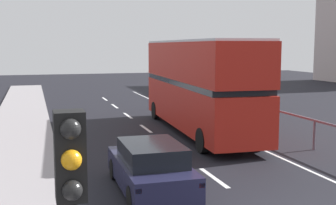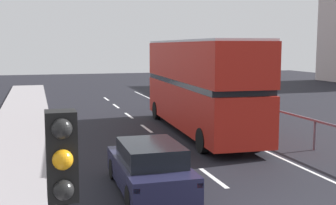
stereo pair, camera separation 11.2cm
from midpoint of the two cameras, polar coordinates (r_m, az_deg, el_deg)
name	(u,v)px [view 2 (the right image)]	position (r m, az deg, el deg)	size (l,w,h in m)	color
lane_paint_markings	(228,150)	(18.21, 7.94, -6.02)	(3.53, 46.00, 0.01)	silver
bridge_side_railing	(291,119)	(20.23, 15.66, -2.04)	(0.10, 42.00, 1.24)	#564955
double_decker_bus_red	(199,84)	(21.43, 4.13, 2.44)	(3.07, 11.54, 4.44)	#AD1E15
hatchback_car_near	(150,168)	(12.93, -2.13, -8.33)	(1.89, 4.24, 1.44)	#1D1D38
traffic_signal_pole	(63,195)	(4.63, -12.61, -11.49)	(0.30, 0.42, 3.39)	black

